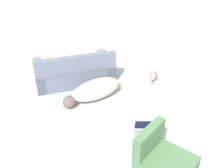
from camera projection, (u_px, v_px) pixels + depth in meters
wall_back at (95, 14)px, 5.93m from camera, size 7.96×0.06×2.80m
couch at (75, 72)px, 5.79m from camera, size 1.78×0.88×0.78m
dog at (95, 90)px, 5.21m from camera, size 1.59×0.84×0.40m
cat at (154, 75)px, 6.03m from camera, size 0.38×0.56×0.16m
laptop_open at (143, 129)px, 4.32m from camera, size 0.37×0.36×0.23m
side_chair at (163, 168)px, 3.32m from camera, size 0.89×0.91×0.82m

